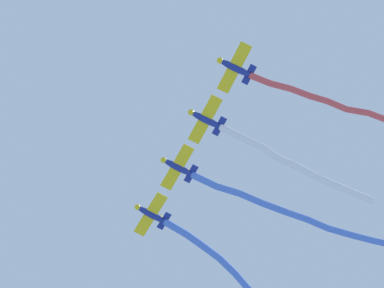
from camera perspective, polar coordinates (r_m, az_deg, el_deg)
name	(u,v)px	position (r m, az deg, el deg)	size (l,w,h in m)	color
airplane_lead	(151,214)	(81.94, -3.50, -5.96)	(4.71, 6.16, 1.52)	navy
smoke_trail_lead	(224,267)	(86.92, 2.75, -10.38)	(20.88, 2.08, 3.42)	#4C75DB
airplane_left_wing	(177,167)	(79.70, -1.24, -1.97)	(4.71, 6.15, 1.52)	navy
smoke_trail_left_wing	(298,215)	(84.23, 8.94, -5.96)	(26.47, 12.27, 3.12)	#4C75DB
airplane_right_wing	(205,119)	(77.43, 1.14, 2.10)	(4.72, 6.14, 1.52)	navy
smoke_trail_right_wing	(297,166)	(79.47, 8.89, -1.82)	(19.18, 7.75, 2.40)	white
airplane_slot	(235,68)	(76.30, 3.63, 6.47)	(4.71, 6.12, 1.52)	navy
smoke_trail_slot	(331,102)	(79.77, 11.68, 3.48)	(18.49, 9.91, 2.71)	#DB4C4C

